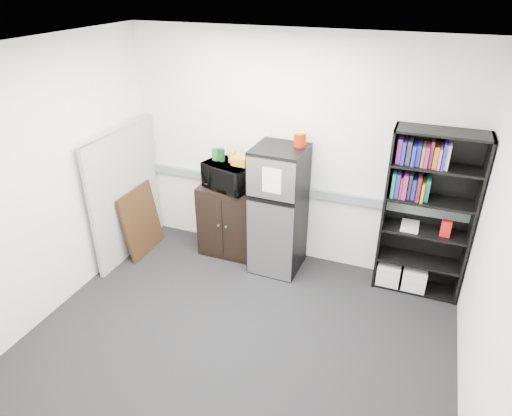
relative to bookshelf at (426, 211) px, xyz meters
The scene contains 18 objects.
floor 2.38m from the bookshelf, 133.90° to the right, with size 4.00×4.00×0.00m, color black.
wall_back 1.56m from the bookshelf, behind, with size 4.00×0.02×2.70m, color white.
wall_right 1.69m from the bookshelf, 72.54° to the right, with size 0.02×3.50×2.70m, color white.
wall_left 3.86m from the bookshelf, 155.93° to the right, with size 0.02×3.50×2.70m, color white.
ceiling 2.78m from the bookshelf, 133.90° to the right, with size 4.00×3.50×0.02m, color white.
electrical_raceway 1.52m from the bookshelf, behind, with size 3.92×0.05×0.10m, color gray.
wall_note 1.95m from the bookshelf, behind, with size 0.14×0.00×0.10m, color white.
bookshelf is the anchor object (origin of this frame).
cubicle_partition 3.45m from the bookshelf, behind, with size 0.06×1.30×1.62m.
cabinet 2.28m from the bookshelf, behind, with size 0.73×0.48×0.91m.
microwave 2.22m from the bookshelf, behind, with size 0.56×0.38×0.31m, color black.
snack_box_a 2.42m from the bookshelf, behind, with size 0.07×0.05×0.15m, color #1D5D1A.
snack_box_b 2.35m from the bookshelf, behind, with size 0.07×0.05×0.15m, color #0B3315.
snack_box_c 2.21m from the bookshelf, behind, with size 0.07×0.05×0.14m, color orange.
snack_bag 2.09m from the bookshelf, behind, with size 0.18×0.10×0.10m, color orange.
refrigerator 1.60m from the bookshelf, behind, with size 0.58×0.61×1.51m.
coffee_can 1.53m from the bookshelf, behind, with size 0.14×0.14×0.19m.
framed_poster 3.35m from the bookshelf, behind, with size 0.17×0.66×0.84m.
Camera 1 is at (1.37, -3.00, 3.21)m, focal length 32.00 mm.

